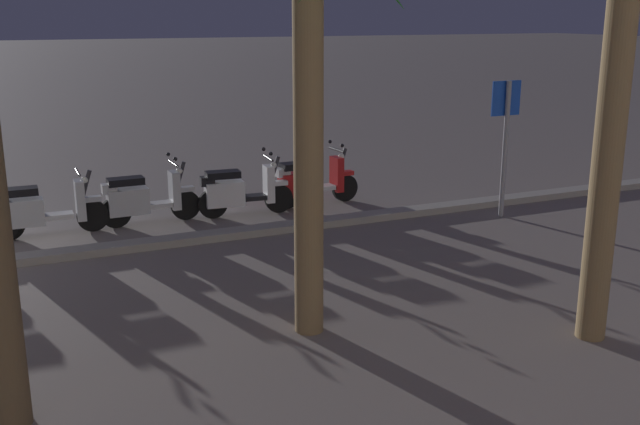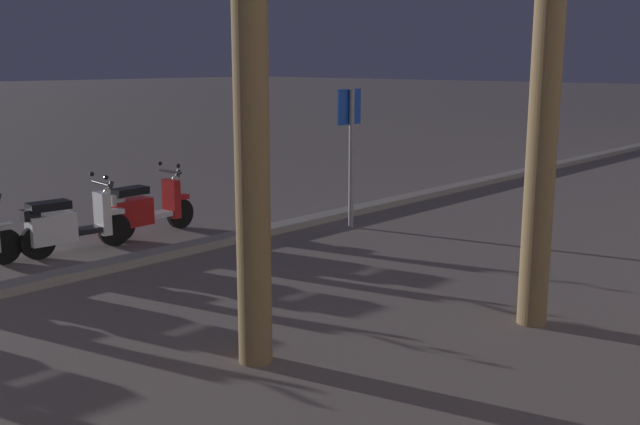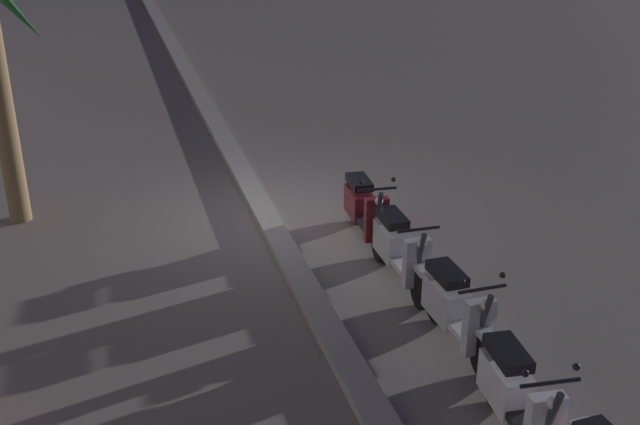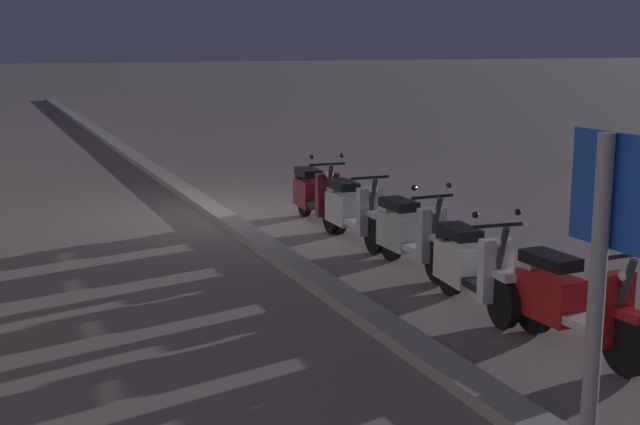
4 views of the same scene
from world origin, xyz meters
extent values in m
plane|color=slate|center=(0.00, 0.00, 0.00)|extent=(200.00, 200.00, 0.00)
cube|color=gray|center=(0.00, 0.14, 0.06)|extent=(60.00, 0.36, 0.12)
cylinder|color=black|center=(-5.23, -1.13, 0.26)|extent=(0.53, 0.15, 0.52)
cube|color=black|center=(-5.89, -1.07, 0.32)|extent=(0.62, 0.33, 0.08)
cube|color=white|center=(-5.45, -1.11, 0.43)|extent=(0.71, 0.38, 0.43)
cube|color=black|center=(-5.43, -1.11, 0.78)|extent=(0.62, 0.35, 0.12)
cylinder|color=#333338|center=(-6.34, -1.03, 0.70)|extent=(0.29, 0.09, 0.69)
cylinder|color=black|center=(-6.26, -1.04, 1.02)|extent=(0.09, 0.56, 0.04)
sphere|color=white|center=(-6.36, -1.03, 0.88)|extent=(0.12, 0.12, 0.12)
cube|color=black|center=(-5.15, -1.13, 0.68)|extent=(0.26, 0.22, 0.16)
sphere|color=black|center=(-6.26, -1.28, 1.14)|extent=(0.07, 0.07, 0.07)
sphere|color=black|center=(-6.22, -0.80, 1.14)|extent=(0.07, 0.07, 0.07)
cylinder|color=black|center=(-4.77, -1.24, 0.26)|extent=(0.52, 0.11, 0.52)
cylinder|color=black|center=(-3.56, -1.22, 0.26)|extent=(0.52, 0.11, 0.52)
cube|color=silver|center=(-4.22, -1.23, 0.32)|extent=(0.60, 0.29, 0.08)
cube|color=silver|center=(-3.78, -1.22, 0.43)|extent=(0.69, 0.33, 0.44)
cube|color=black|center=(-3.76, -1.22, 0.78)|extent=(0.60, 0.31, 0.12)
cube|color=silver|center=(-4.59, -1.24, 0.55)|extent=(0.15, 0.34, 0.66)
cube|color=silver|center=(-4.77, -1.24, 0.55)|extent=(0.32, 0.17, 0.08)
cylinder|color=#333338|center=(-4.67, -1.24, 0.70)|extent=(0.28, 0.07, 0.69)
cylinder|color=black|center=(-4.59, -1.24, 1.02)|extent=(0.05, 0.56, 0.04)
sphere|color=white|center=(-4.69, -1.24, 0.88)|extent=(0.12, 0.12, 0.12)
cube|color=silver|center=(-3.48, -1.22, 0.68)|extent=(0.24, 0.20, 0.16)
sphere|color=black|center=(-4.57, -1.48, 1.14)|extent=(0.07, 0.07, 0.07)
sphere|color=black|center=(-4.58, -1.00, 1.14)|extent=(0.07, 0.07, 0.07)
cylinder|color=black|center=(-3.18, -1.17, 0.26)|extent=(0.52, 0.11, 0.52)
cylinder|color=black|center=(-1.87, -1.19, 0.26)|extent=(0.52, 0.11, 0.52)
cube|color=silver|center=(-2.58, -1.18, 0.32)|extent=(0.60, 0.29, 0.08)
cube|color=silver|center=(-2.09, -1.19, 0.43)|extent=(0.68, 0.33, 0.43)
cube|color=black|center=(-2.07, -1.19, 0.78)|extent=(0.60, 0.31, 0.12)
cube|color=silver|center=(-3.00, -1.17, 0.55)|extent=(0.15, 0.34, 0.66)
cube|color=silver|center=(-3.18, -1.17, 0.55)|extent=(0.32, 0.16, 0.08)
cylinder|color=#333338|center=(-3.08, -1.17, 0.70)|extent=(0.28, 0.07, 0.69)
cylinder|color=black|center=(-3.00, -1.17, 1.02)|extent=(0.05, 0.56, 0.04)
sphere|color=white|center=(-3.10, -1.17, 0.88)|extent=(0.12, 0.12, 0.12)
cube|color=silver|center=(-1.79, -1.19, 0.68)|extent=(0.24, 0.20, 0.16)
cylinder|color=black|center=(-1.77, -1.13, 0.26)|extent=(0.53, 0.13, 0.52)
cylinder|color=black|center=(-0.44, -1.21, 0.26)|extent=(0.53, 0.13, 0.52)
cube|color=black|center=(-1.16, -1.17, 0.32)|extent=(0.62, 0.32, 0.08)
cube|color=maroon|center=(-0.66, -1.20, 0.42)|extent=(0.70, 0.36, 0.43)
cube|color=black|center=(-0.64, -1.20, 0.76)|extent=(0.62, 0.34, 0.12)
cube|color=maroon|center=(-1.59, -1.14, 0.55)|extent=(0.16, 0.35, 0.66)
cube|color=maroon|center=(-1.77, -1.13, 0.55)|extent=(0.33, 0.18, 0.08)
cylinder|color=#333338|center=(-1.67, -1.13, 0.70)|extent=(0.29, 0.09, 0.69)
cylinder|color=black|center=(-1.59, -1.14, 1.02)|extent=(0.08, 0.56, 0.04)
sphere|color=white|center=(-1.69, -1.13, 0.88)|extent=(0.12, 0.12, 0.12)
cube|color=black|center=(-0.36, -1.22, 0.66)|extent=(0.25, 0.22, 0.16)
sphere|color=black|center=(-1.59, -1.38, 1.14)|extent=(0.07, 0.07, 0.07)
sphere|color=black|center=(-1.55, -0.90, 1.14)|extent=(0.07, 0.07, 0.07)
camera|label=1|loc=(-1.71, 11.28, 3.52)|focal=41.81mm
camera|label=2|loc=(-0.34, 9.05, 2.86)|focal=41.39mm
camera|label=3|loc=(-11.03, 2.45, 5.09)|focal=43.22mm
camera|label=4|loc=(-13.43, 3.84, 2.86)|focal=48.33mm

